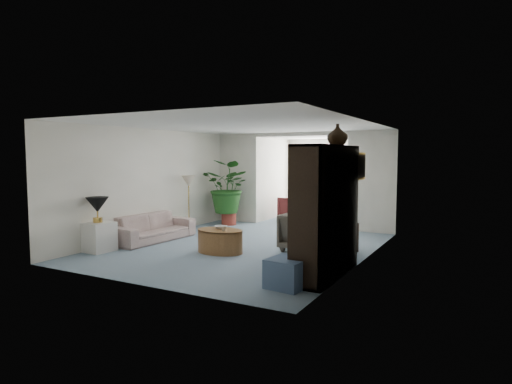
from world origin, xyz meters
The scene contains 26 objects.
floor centered at (0.00, 0.00, 0.00)m, with size 6.00×6.00×0.00m, color #7A8FA1.
sunroom_floor centered at (0.00, 4.10, 0.00)m, with size 2.60×2.60×0.00m, color #7A8FA1.
back_pier_left centered at (-1.90, 3.00, 1.25)m, with size 1.20×0.12×2.50m, color white.
back_pier_right centered at (1.90, 3.00, 1.25)m, with size 1.20×0.12×2.50m, color white.
back_header centered at (0.00, 3.00, 2.45)m, with size 2.60×0.12×0.10m, color white.
window_pane centered at (0.00, 5.18, 1.40)m, with size 2.20×0.02×1.50m, color white.
window_blinds centered at (0.00, 5.15, 1.40)m, with size 2.20×0.02×1.50m, color white.
framed_picture centered at (2.46, -0.10, 1.70)m, with size 0.04×0.50×0.40m, color #B8AE93.
sofa centered at (-2.10, -0.34, 0.29)m, with size 2.01×0.79×0.59m, color beige.
end_table centered at (-2.30, -1.69, 0.29)m, with size 0.52×0.52×0.58m, color white.
table_lamp centered at (-2.30, -1.69, 0.93)m, with size 0.44×0.44×0.30m, color black.
floor_lamp centered at (-2.22, 1.14, 1.25)m, with size 0.36×0.36×0.28m, color beige.
coffee_table centered at (-0.13, -0.63, 0.23)m, with size 0.95×0.95×0.45m, color #996137.
coffee_bowl centered at (-0.18, -0.53, 0.48)m, with size 0.23×0.23×0.06m, color beige.
coffee_cup centered at (0.02, -0.73, 0.50)m, with size 0.10×0.10×0.09m, color beige.
wingback_chair centered at (1.24, 0.32, 0.38)m, with size 0.80×0.83×0.75m, color #61584C.
side_table_dark centered at (1.94, 0.62, 0.29)m, with size 0.48×0.38×0.57m, color black.
entertainment_cabinet centered at (2.23, -1.20, 1.02)m, with size 0.49×1.84×2.05m, color black.
cabinet_urn centered at (2.23, -0.70, 2.22)m, with size 0.34×0.34×0.36m, color black.
ottoman centered at (1.97, -2.08, 0.21)m, with size 0.52×0.52×0.42m, color slate.
plant_pot centered at (-1.81, 2.37, 0.16)m, with size 0.40×0.40×0.32m, color maroon.
house_plant centered at (-1.81, 2.37, 1.04)m, with size 1.30×1.13×1.45m, color #21551D.
sunroom_chair_blue centered at (0.87, 4.11, 0.35)m, with size 0.75×0.77×0.70m, color slate.
sunroom_chair_maroon centered at (-0.63, 4.11, 0.35)m, with size 0.74×0.76×0.69m, color maroon.
sunroom_table centered at (0.12, 4.86, 0.28)m, with size 0.45×0.35×0.55m, color #996137.
shelf_clutter centered at (2.18, -1.29, 1.09)m, with size 0.30×1.21×1.06m.
Camera 1 is at (4.50, -7.68, 1.88)m, focal length 30.67 mm.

